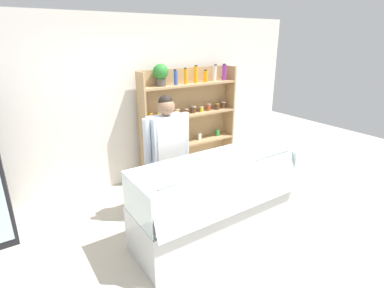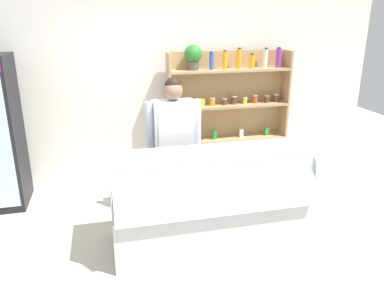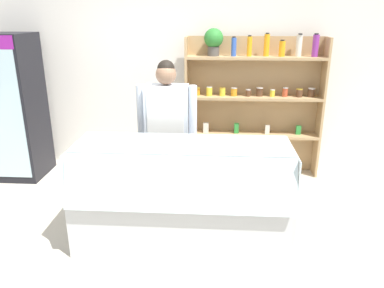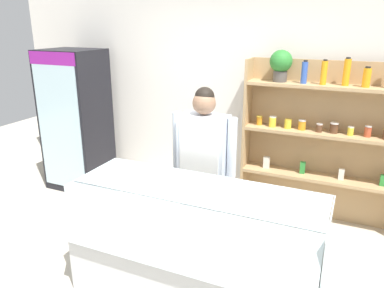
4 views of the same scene
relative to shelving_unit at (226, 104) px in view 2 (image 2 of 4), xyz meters
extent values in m
plane|color=beige|center=(-0.97, -1.74, -1.10)|extent=(12.00, 12.00, 0.00)
cube|color=white|center=(-0.97, 0.25, 0.25)|extent=(6.80, 0.10, 2.70)
cylinder|color=#9E6623|center=(-2.99, -0.59, -0.77)|extent=(0.07, 0.07, 0.17)
cylinder|color=#2D8C38|center=(-2.97, -0.59, -0.25)|extent=(0.07, 0.07, 0.19)
cube|color=tan|center=(0.04, 0.09, -0.17)|extent=(1.83, 0.02, 1.87)
cube|color=tan|center=(-0.86, -0.05, -0.17)|extent=(0.03, 0.28, 1.87)
cube|color=tan|center=(0.94, -0.05, -0.17)|extent=(0.03, 0.28, 1.87)
cube|color=tan|center=(0.04, -0.05, -0.54)|extent=(1.77, 0.28, 0.04)
cube|color=tan|center=(0.04, -0.05, -0.02)|extent=(1.77, 0.28, 0.04)
cube|color=tan|center=(0.04, -0.05, 0.50)|extent=(1.77, 0.28, 0.04)
cylinder|color=#4C4742|center=(-0.51, -0.05, 0.58)|extent=(0.15, 0.15, 0.12)
sphere|color=#2B7A2D|center=(-0.51, -0.05, 0.75)|extent=(0.25, 0.25, 0.25)
cylinder|color=#3356B2|center=(-0.25, -0.07, 0.64)|extent=(0.07, 0.07, 0.23)
cylinder|color=black|center=(-0.25, -0.05, 0.76)|extent=(0.04, 0.04, 0.02)
cylinder|color=orange|center=(-0.05, -0.07, 0.65)|extent=(0.06, 0.06, 0.25)
cylinder|color=black|center=(-0.05, -0.05, 0.78)|extent=(0.04, 0.04, 0.02)
cylinder|color=orange|center=(0.17, -0.04, 0.66)|extent=(0.07, 0.07, 0.28)
cylinder|color=black|center=(0.17, -0.05, 0.81)|extent=(0.05, 0.05, 0.02)
cylinder|color=orange|center=(0.36, -0.06, 0.62)|extent=(0.08, 0.08, 0.19)
cylinder|color=black|center=(0.36, -0.05, 0.72)|extent=(0.05, 0.05, 0.02)
cylinder|color=silver|center=(0.58, -0.02, 0.66)|extent=(0.08, 0.08, 0.27)
cylinder|color=black|center=(0.58, -0.05, 0.80)|extent=(0.05, 0.05, 0.02)
cylinder|color=purple|center=(0.78, -0.06, 0.66)|extent=(0.08, 0.08, 0.27)
cylinder|color=black|center=(0.78, -0.05, 0.80)|extent=(0.05, 0.05, 0.02)
cylinder|color=orange|center=(-0.71, -0.04, 0.05)|extent=(0.07, 0.07, 0.10)
cylinder|color=gold|center=(-0.71, -0.05, 0.10)|extent=(0.07, 0.07, 0.01)
cylinder|color=yellow|center=(-0.55, -0.06, 0.05)|extent=(0.08, 0.08, 0.11)
cylinder|color=silver|center=(-0.55, -0.05, 0.12)|extent=(0.08, 0.08, 0.01)
cylinder|color=yellow|center=(-0.38, -0.06, 0.05)|extent=(0.08, 0.08, 0.10)
cylinder|color=gold|center=(-0.38, -0.05, 0.10)|extent=(0.08, 0.08, 0.01)
cylinder|color=orange|center=(-0.22, -0.05, 0.05)|extent=(0.08, 0.08, 0.10)
cylinder|color=silver|center=(-0.22, -0.05, 0.11)|extent=(0.08, 0.08, 0.01)
cylinder|color=brown|center=(-0.04, -0.06, 0.04)|extent=(0.07, 0.07, 0.08)
cylinder|color=silver|center=(-0.04, -0.05, 0.09)|extent=(0.07, 0.07, 0.01)
cylinder|color=brown|center=(0.11, -0.04, 0.05)|extent=(0.09, 0.09, 0.11)
cylinder|color=silver|center=(0.11, -0.05, 0.11)|extent=(0.09, 0.09, 0.01)
cylinder|color=yellow|center=(0.28, -0.06, 0.04)|extent=(0.06, 0.06, 0.08)
cylinder|color=silver|center=(0.28, -0.05, 0.09)|extent=(0.07, 0.07, 0.01)
cylinder|color=#BF4C2D|center=(0.45, -0.04, 0.05)|extent=(0.07, 0.07, 0.11)
cylinder|color=silver|center=(0.45, -0.05, 0.12)|extent=(0.07, 0.07, 0.01)
cylinder|color=brown|center=(0.63, -0.06, 0.05)|extent=(0.08, 0.08, 0.10)
cylinder|color=gold|center=(0.63, -0.05, 0.10)|extent=(0.08, 0.08, 0.01)
cylinder|color=brown|center=(0.79, -0.04, 0.05)|extent=(0.09, 0.09, 0.11)
cylinder|color=silver|center=(0.79, -0.05, 0.11)|extent=(0.09, 0.09, 0.01)
cube|color=silver|center=(-0.60, -0.05, -0.45)|extent=(0.08, 0.05, 0.14)
cube|color=#2D8C38|center=(-0.17, -0.05, -0.45)|extent=(0.06, 0.05, 0.14)
cube|color=silver|center=(0.25, -0.05, -0.46)|extent=(0.06, 0.04, 0.12)
cube|color=#2D8C38|center=(0.67, -0.05, -0.46)|extent=(0.07, 0.04, 0.12)
cube|color=silver|center=(-0.76, -1.80, -0.83)|extent=(2.03, 0.75, 0.55)
cube|color=white|center=(-0.76, -1.80, -0.53)|extent=(1.97, 0.69, 0.03)
cube|color=silver|center=(-0.76, -2.15, -0.33)|extent=(1.99, 0.16, 0.47)
cube|color=silver|center=(-0.76, -1.75, -0.10)|extent=(1.99, 0.59, 0.01)
cube|color=silver|center=(-1.77, -1.80, -0.33)|extent=(0.01, 0.71, 0.45)
cube|color=silver|center=(0.24, -1.80, -0.33)|extent=(0.01, 0.71, 0.45)
cube|color=beige|center=(-1.61, -1.71, -0.49)|extent=(0.16, 0.13, 0.06)
cube|color=white|center=(-1.61, -1.93, -0.49)|extent=(0.05, 0.03, 0.02)
cube|color=beige|center=(-1.40, -1.71, -0.49)|extent=(0.16, 0.11, 0.05)
cube|color=white|center=(-1.40, -1.93, -0.49)|extent=(0.05, 0.03, 0.02)
cube|color=tan|center=(-1.19, -1.71, -0.50)|extent=(0.16, 0.14, 0.04)
cube|color=white|center=(-1.19, -1.93, -0.49)|extent=(0.05, 0.03, 0.02)
cube|color=beige|center=(-0.98, -1.71, -0.49)|extent=(0.17, 0.15, 0.05)
cube|color=white|center=(-0.98, -1.93, -0.49)|extent=(0.05, 0.03, 0.02)
cube|color=beige|center=(-0.76, -1.71, -0.50)|extent=(0.16, 0.11, 0.04)
cube|color=white|center=(-0.76, -1.93, -0.49)|extent=(0.05, 0.03, 0.02)
cube|color=tan|center=(-0.55, -1.71, -0.49)|extent=(0.16, 0.11, 0.06)
cube|color=white|center=(-0.55, -1.93, -0.49)|extent=(0.05, 0.03, 0.02)
cube|color=tan|center=(-0.34, -1.71, -0.49)|extent=(0.16, 0.12, 0.06)
cube|color=white|center=(-0.34, -1.93, -0.49)|extent=(0.05, 0.03, 0.02)
cube|color=tan|center=(-0.13, -1.71, -0.49)|extent=(0.16, 0.11, 0.06)
cube|color=white|center=(-0.13, -1.93, -0.49)|extent=(0.05, 0.03, 0.02)
cube|color=beige|center=(0.09, -1.71, -0.50)|extent=(0.16, 0.13, 0.04)
cube|color=white|center=(0.09, -1.93, -0.49)|extent=(0.05, 0.03, 0.02)
cylinder|color=#C1706B|center=(-1.60, -1.91, -0.45)|extent=(0.21, 0.15, 0.13)
cylinder|color=#A35B4C|center=(-1.38, -1.91, -0.46)|extent=(0.17, 0.13, 0.12)
cylinder|color=tan|center=(-1.16, -1.91, -0.46)|extent=(0.20, 0.13, 0.12)
cylinder|color=white|center=(-0.26, -1.89, -0.42)|extent=(0.07, 0.07, 0.20)
cylinder|color=white|center=(-0.16, -1.89, -0.42)|extent=(0.07, 0.07, 0.20)
cylinder|color=#383D51|center=(-1.10, -1.07, -0.71)|extent=(0.13, 0.13, 0.78)
cylinder|color=#383D51|center=(-0.89, -1.07, -0.71)|extent=(0.13, 0.13, 0.78)
cube|color=silver|center=(-1.00, -1.07, 0.00)|extent=(0.47, 0.24, 0.64)
cube|color=white|center=(-1.00, -1.20, -0.34)|extent=(0.40, 0.01, 1.20)
cylinder|color=silver|center=(-1.28, -1.07, 0.03)|extent=(0.09, 0.09, 0.58)
cylinder|color=silver|center=(-0.71, -1.07, 0.03)|extent=(0.09, 0.09, 0.58)
sphere|color=#8C664C|center=(-1.00, -1.07, 0.44)|extent=(0.22, 0.22, 0.22)
sphere|color=black|center=(-1.00, -1.06, 0.49)|extent=(0.19, 0.19, 0.19)
camera|label=1|loc=(-2.78, -4.30, 1.25)|focal=28.00mm
camera|label=2|loc=(-1.78, -5.21, 1.22)|focal=35.00mm
camera|label=3|loc=(-0.46, -5.02, 1.05)|focal=35.00mm
camera|label=4|loc=(0.30, -4.25, 1.16)|focal=35.00mm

